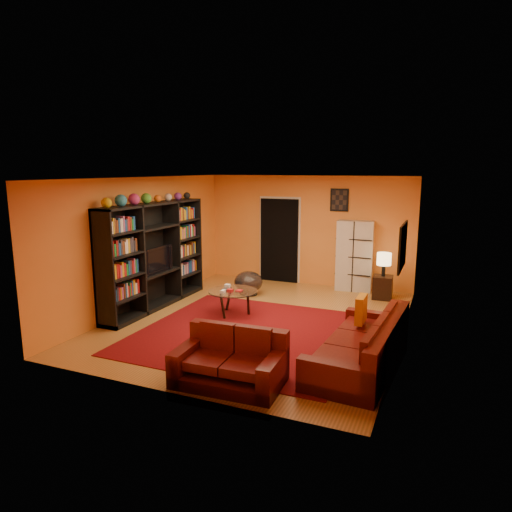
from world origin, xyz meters
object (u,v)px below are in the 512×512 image
at_px(coffee_table, 233,293).
at_px(side_table, 383,287).
at_px(entertainment_unit, 155,256).
at_px(storage_cabinet, 354,256).
at_px(tv, 154,260).
at_px(bowl_chair, 248,282).
at_px(loveseat, 232,361).
at_px(sofa, 366,347).
at_px(table_lamp, 384,260).

bearing_deg(coffee_table, side_table, 42.33).
distance_m(entertainment_unit, side_table, 4.85).
bearing_deg(storage_cabinet, tv, -144.92).
xyz_separation_m(tv, side_table, (4.12, 2.43, -0.73)).
height_order(coffee_table, bowl_chair, bowl_chair).
height_order(tv, coffee_table, tv).
bearing_deg(loveseat, coffee_table, 22.69).
relative_size(sofa, table_lamp, 4.90).
bearing_deg(bowl_chair, storage_cabinet, 31.76).
distance_m(sofa, coffee_table, 3.04).
bearing_deg(loveseat, sofa, -55.10).
bearing_deg(coffee_table, tv, -173.86).
bearing_deg(table_lamp, bowl_chair, -163.34).
relative_size(tv, loveseat, 0.64).
bearing_deg(sofa, bowl_chair, 141.61).
bearing_deg(coffee_table, entertainment_unit, -176.85).
xyz_separation_m(tv, storage_cabinet, (3.41, 2.88, -0.18)).
bearing_deg(tv, entertainment_unit, 30.92).
distance_m(coffee_table, storage_cabinet, 3.25).
xyz_separation_m(loveseat, coffee_table, (-1.19, 2.51, 0.14)).
height_order(coffee_table, table_lamp, table_lamp).
xyz_separation_m(entertainment_unit, side_table, (4.17, 2.35, -0.80)).
relative_size(entertainment_unit, table_lamp, 5.97).
relative_size(storage_cabinet, table_lamp, 3.20).
height_order(entertainment_unit, tv, entertainment_unit).
relative_size(bowl_chair, table_lamp, 1.26).
xyz_separation_m(tv, bowl_chair, (1.33, 1.60, -0.70)).
xyz_separation_m(side_table, table_lamp, (-0.00, -0.00, 0.61)).
relative_size(entertainment_unit, loveseat, 2.11).
relative_size(side_table, table_lamp, 1.00).
bearing_deg(entertainment_unit, sofa, -15.70).
height_order(entertainment_unit, sofa, entertainment_unit).
distance_m(sofa, table_lamp, 3.64).
relative_size(loveseat, bowl_chair, 2.24).
distance_m(tv, side_table, 4.84).
relative_size(loveseat, side_table, 2.85).
distance_m(sofa, storage_cabinet, 4.19).
relative_size(tv, sofa, 0.37).
xyz_separation_m(tv, coffee_table, (1.64, 0.18, -0.55)).
bearing_deg(side_table, sofa, -86.04).
relative_size(entertainment_unit, side_table, 6.00).
distance_m(sofa, bowl_chair, 4.10).
xyz_separation_m(loveseat, storage_cabinet, (0.57, 5.22, 0.52)).
xyz_separation_m(storage_cabinet, table_lamp, (0.71, -0.45, 0.05)).
height_order(loveseat, table_lamp, table_lamp).
bearing_deg(tv, side_table, -59.43).
xyz_separation_m(entertainment_unit, coffee_table, (1.69, 0.09, -0.62)).
bearing_deg(bowl_chair, loveseat, -69.11).
xyz_separation_m(sofa, table_lamp, (-0.25, 3.59, 0.57)).
height_order(sofa, table_lamp, table_lamp).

